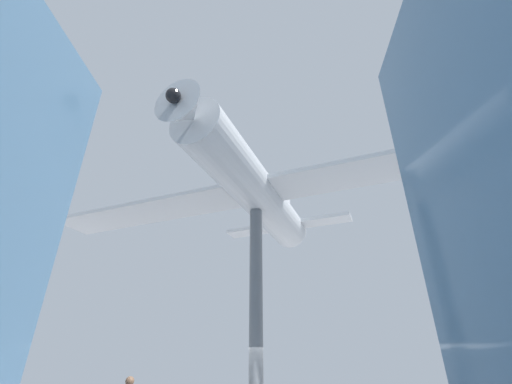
% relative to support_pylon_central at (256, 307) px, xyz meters
% --- Properties ---
extents(support_pylon_central, '(0.51, 0.51, 7.77)m').
position_rel_support_pylon_central_xyz_m(support_pylon_central, '(0.00, 0.00, 0.00)').
color(support_pylon_central, slate).
rests_on(support_pylon_central, ground_plane).
extents(suspended_airplane, '(21.08, 12.11, 3.13)m').
position_rel_support_pylon_central_xyz_m(suspended_airplane, '(0.04, 0.12, 4.80)').
color(suspended_airplane, '#B2B7BC').
rests_on(suspended_airplane, support_pylon_central).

